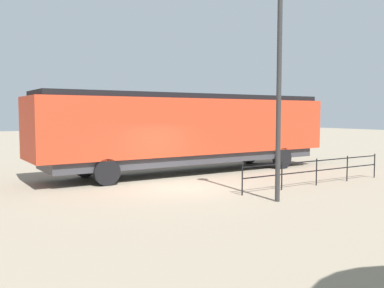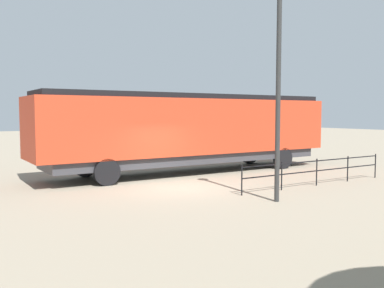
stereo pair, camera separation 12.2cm
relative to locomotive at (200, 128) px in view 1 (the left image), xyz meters
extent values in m
plane|color=gray|center=(3.36, -3.13, -2.17)|extent=(120.00, 120.00, 0.00)
cube|color=red|center=(0.00, -0.54, 0.13)|extent=(3.03, 15.26, 2.60)
cube|color=black|center=(0.00, 5.78, -0.26)|extent=(2.90, 2.62, 1.82)
cube|color=black|center=(0.00, -0.54, 1.55)|extent=(2.72, 14.65, 0.24)
cube|color=#38383D|center=(0.00, -0.54, -1.40)|extent=(2.72, 14.04, 0.45)
cylinder|color=black|center=(-1.36, 4.34, -1.62)|extent=(0.30, 1.10, 1.10)
cylinder|color=black|center=(1.36, 4.34, -1.62)|extent=(0.30, 1.10, 1.10)
cylinder|color=black|center=(-1.36, -5.42, -1.62)|extent=(0.30, 1.10, 1.10)
cylinder|color=black|center=(1.36, -5.42, -1.62)|extent=(0.30, 1.10, 1.10)
cylinder|color=#2D2D2D|center=(7.33, -1.79, 1.28)|extent=(0.16, 0.16, 6.90)
cube|color=black|center=(5.91, 1.76, -1.17)|extent=(0.04, 7.74, 0.04)
cube|color=black|center=(5.91, 1.76, -1.57)|extent=(0.04, 7.74, 0.04)
cylinder|color=black|center=(5.91, -2.11, -1.63)|extent=(0.05, 0.05, 1.09)
cylinder|color=black|center=(5.91, -0.18, -1.63)|extent=(0.05, 0.05, 1.09)
cylinder|color=black|center=(5.91, 1.76, -1.63)|extent=(0.05, 0.05, 1.09)
cylinder|color=black|center=(5.91, 3.70, -1.63)|extent=(0.05, 0.05, 1.09)
cylinder|color=black|center=(5.91, 5.63, -1.63)|extent=(0.05, 0.05, 1.09)
camera|label=1|loc=(17.38, -11.60, 0.74)|focal=39.31mm
camera|label=2|loc=(17.45, -11.49, 0.74)|focal=39.31mm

